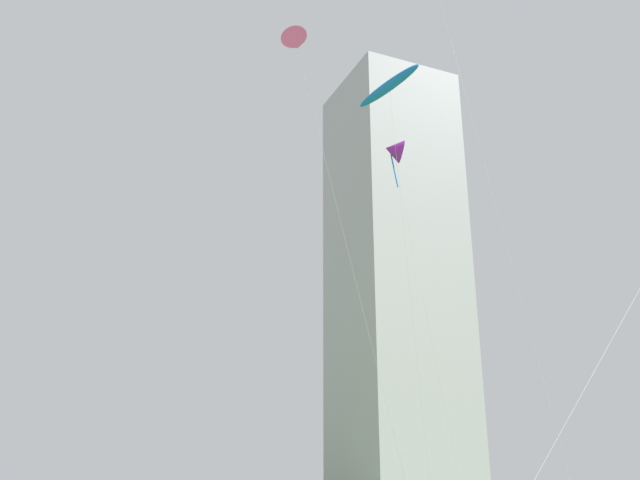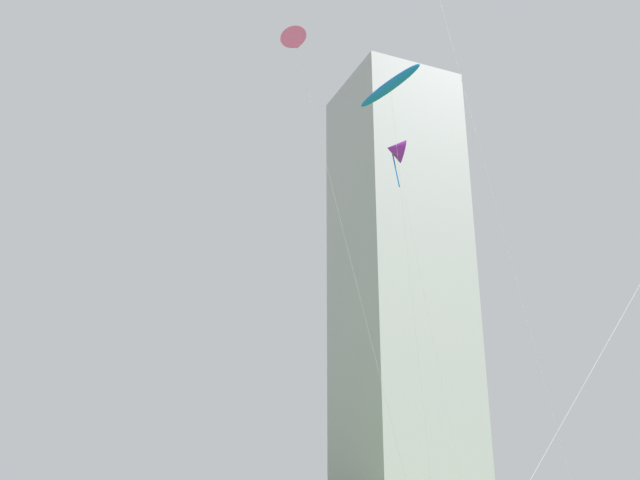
# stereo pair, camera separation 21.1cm
# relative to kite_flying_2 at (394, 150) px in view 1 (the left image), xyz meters

# --- Properties ---
(kite_flying_2) EXTENTS (6.09, 2.22, 28.84)m
(kite_flying_2) POSITION_rel_kite_flying_2_xyz_m (0.00, 0.00, 0.00)
(kite_flying_2) COLOR silver
(kite_flying_2) RESTS_ON ground
(kite_flying_3) EXTENTS (10.06, 7.42, 22.90)m
(kite_flying_3) POSITION_rel_kite_flying_2_xyz_m (-14.29, -17.06, -5.54)
(kite_flying_3) COLOR silver
(kite_flying_3) RESTS_ON ground
(kite_flying_4) EXTENTS (6.00, 6.07, 30.18)m
(kite_flying_4) POSITION_rel_kite_flying_2_xyz_m (-3.70, -6.50, 1.01)
(kite_flying_4) COLOR silver
(kite_flying_4) RESTS_ON ground
(distant_highrise_1) EXTENTS (23.01, 24.22, 91.14)m
(distant_highrise_1) POSITION_rel_kite_flying_2_xyz_m (43.28, 80.50, 17.79)
(distant_highrise_1) COLOR #A8A8AD
(distant_highrise_1) RESTS_ON ground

